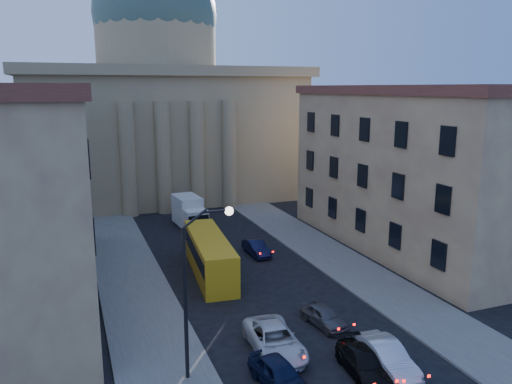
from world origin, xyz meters
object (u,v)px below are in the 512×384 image
street_lamp (195,280)px  box_truck (190,213)px  car_left_near (279,374)px  car_right_near (386,356)px  city_bus (209,254)px

street_lamp → box_truck: size_ratio=1.47×
street_lamp → box_truck: 28.41m
car_left_near → car_right_near: (5.84, -0.52, 0.04)m
car_left_near → car_right_near: bearing=-12.9°
car_left_near → street_lamp: bearing=139.5°
box_truck → car_left_near: bearing=-99.1°
city_bus → car_right_near: bearing=-68.1°
street_lamp → car_left_near: bearing=-32.7°
city_bus → box_truck: size_ratio=1.83×
car_right_near → city_bus: size_ratio=0.42×
car_right_near → box_truck: bearing=99.5°
car_right_near → city_bus: (-4.89, 16.59, 0.88)m
city_bus → box_truck: bearing=88.5°
car_right_near → city_bus: 17.31m
street_lamp → city_bus: 14.96m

